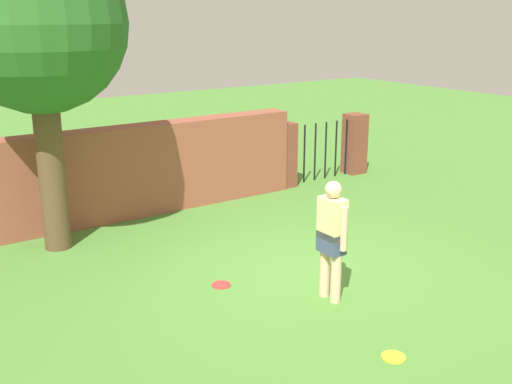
# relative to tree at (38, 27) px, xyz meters

# --- Properties ---
(ground_plane) EXTENTS (40.00, 40.00, 0.00)m
(ground_plane) POSITION_rel_tree_xyz_m (2.63, -3.11, -3.46)
(ground_plane) COLOR #4C8433
(brick_wall) EXTENTS (7.93, 0.50, 1.69)m
(brick_wall) POSITION_rel_tree_xyz_m (1.13, 0.84, -2.61)
(brick_wall) COLOR brown
(brick_wall) RESTS_ON ground
(tree) EXTENTS (2.66, 2.66, 4.84)m
(tree) POSITION_rel_tree_xyz_m (0.00, 0.00, 0.00)
(tree) COLOR brown
(tree) RESTS_ON ground
(person) EXTENTS (0.22, 0.54, 1.62)m
(person) POSITION_rel_tree_xyz_m (2.39, -3.91, -2.56)
(person) COLOR beige
(person) RESTS_ON ground
(fence_gate) EXTENTS (2.53, 0.44, 1.40)m
(fence_gate) POSITION_rel_tree_xyz_m (6.24, 0.84, -2.76)
(fence_gate) COLOR brown
(fence_gate) RESTS_ON ground
(frisbee_red) EXTENTS (0.27, 0.27, 0.02)m
(frisbee_red) POSITION_rel_tree_xyz_m (1.41, -2.74, -3.45)
(frisbee_red) COLOR red
(frisbee_red) RESTS_ON ground
(frisbee_yellow) EXTENTS (0.27, 0.27, 0.02)m
(frisbee_yellow) POSITION_rel_tree_xyz_m (2.00, -5.43, -3.45)
(frisbee_yellow) COLOR yellow
(frisbee_yellow) RESTS_ON ground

